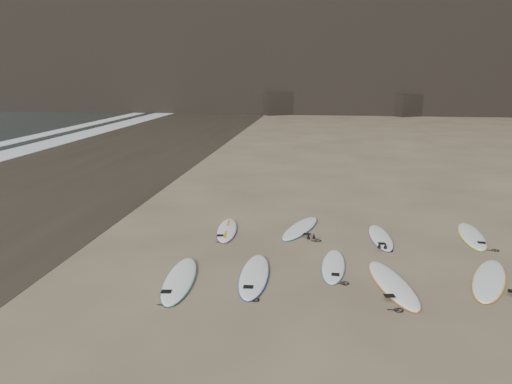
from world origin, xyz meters
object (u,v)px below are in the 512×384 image
at_px(surfboard_4, 489,279).
at_px(surfboard_5, 227,230).
at_px(surfboard_2, 333,266).
at_px(surfboard_0, 180,279).
at_px(surfboard_3, 393,284).
at_px(surfboard_6, 300,228).
at_px(surfboard_7, 381,237).
at_px(surfboard_1, 254,275).
at_px(surfboard_8, 472,236).

bearing_deg(surfboard_4, surfboard_5, 177.95).
bearing_deg(surfboard_2, surfboard_0, -156.36).
xyz_separation_m(surfboard_2, surfboard_3, (1.30, -0.92, 0.01)).
relative_size(surfboard_4, surfboard_5, 1.17).
height_order(surfboard_6, surfboard_7, surfboard_6).
bearing_deg(surfboard_5, surfboard_7, -7.50).
bearing_deg(surfboard_2, surfboard_4, -3.49).
bearing_deg(surfboard_5, surfboard_2, -44.37).
relative_size(surfboard_3, surfboard_4, 0.99).
bearing_deg(surfboard_2, surfboard_7, 62.54).
relative_size(surfboard_1, surfboard_2, 1.19).
bearing_deg(surfboard_5, surfboard_4, -29.47).
height_order(surfboard_6, surfboard_8, same).
bearing_deg(surfboard_3, surfboard_4, 0.89).
relative_size(surfboard_3, surfboard_7, 1.16).
xyz_separation_m(surfboard_0, surfboard_8, (7.52, 4.17, -0.00)).
bearing_deg(surfboard_8, surfboard_0, -146.31).
xyz_separation_m(surfboard_3, surfboard_5, (-4.43, 3.37, -0.01)).
xyz_separation_m(surfboard_0, surfboard_1, (1.66, 0.47, -0.00)).
height_order(surfboard_0, surfboard_1, same).
distance_m(surfboard_6, surfboard_8, 4.96).
distance_m(surfboard_0, surfboard_5, 3.79).
height_order(surfboard_0, surfboard_2, surfboard_0).
xyz_separation_m(surfboard_0, surfboard_6, (2.56, 4.24, -0.00)).
distance_m(surfboard_3, surfboard_8, 4.64).
height_order(surfboard_0, surfboard_6, surfboard_0).
distance_m(surfboard_2, surfboard_3, 1.59).
bearing_deg(surfboard_6, surfboard_8, 16.31).
relative_size(surfboard_3, surfboard_8, 1.06).
bearing_deg(surfboard_0, surfboard_2, 14.72).
distance_m(surfboard_1, surfboard_6, 3.88).
bearing_deg(surfboard_2, surfboard_1, -152.13).
height_order(surfboard_2, surfboard_4, surfboard_4).
distance_m(surfboard_1, surfboard_8, 6.93).
bearing_deg(surfboard_3, surfboard_1, 166.36).
distance_m(surfboard_0, surfboard_8, 8.60).
distance_m(surfboard_6, surfboard_7, 2.39).
relative_size(surfboard_1, surfboard_4, 0.98).
bearing_deg(surfboard_4, surfboard_1, -153.93).
bearing_deg(surfboard_6, surfboard_7, 3.68).
bearing_deg(surfboard_1, surfboard_5, 109.06).
height_order(surfboard_2, surfboard_5, surfboard_5).
distance_m(surfboard_0, surfboard_6, 4.95).
xyz_separation_m(surfboard_2, surfboard_8, (4.02, 2.84, 0.01)).
bearing_deg(surfboard_6, surfboard_1, -86.29).
xyz_separation_m(surfboard_0, surfboard_4, (7.02, 0.94, 0.00)).
xyz_separation_m(surfboard_4, surfboard_5, (-6.65, 2.84, -0.01)).
xyz_separation_m(surfboard_6, surfboard_8, (4.96, -0.07, -0.00)).
bearing_deg(surfboard_1, surfboard_6, 74.43).
height_order(surfboard_1, surfboard_2, surfboard_1).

